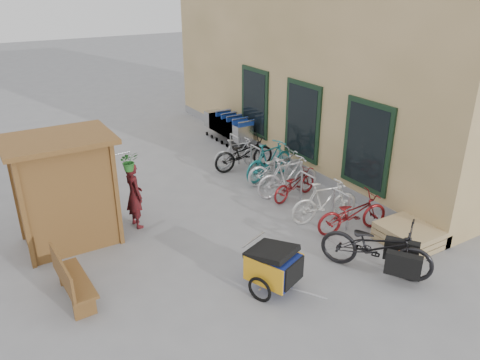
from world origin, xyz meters
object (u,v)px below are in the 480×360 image
bike_1 (325,202)px  bike_2 (294,184)px  cargo_bike (378,247)px  bike_0 (352,213)px  bike_3 (288,177)px  bike_6 (244,153)px  bench (71,279)px  bike_7 (238,153)px  person_kiosk (134,195)px  bike_5 (270,161)px  bike_4 (276,167)px  kiosk (59,177)px  child_trailer (274,265)px  shopping_carts (228,125)px  pallet_stack (408,235)px

bike_1 → bike_2: bike_1 is taller
cargo_bike → bike_0: size_ratio=1.26×
bike_3 → bike_6: 2.17m
cargo_bike → bike_2: size_ratio=1.45×
bench → bike_7: size_ratio=0.94×
person_kiosk → bike_3: (3.98, -0.49, -0.24)m
bench → bike_2: bench is taller
bike_5 → bike_6: bike_5 is taller
bike_1 → bike_4: (0.34, 2.45, -0.04)m
bike_2 → bike_3: 0.27m
bench → person_kiosk: size_ratio=0.91×
kiosk → bike_6: (5.49, 1.65, -1.05)m
kiosk → child_trailer: (2.87, -3.67, -1.04)m
person_kiosk → bike_7: 4.34m
bike_0 → bike_4: (0.12, 3.15, 0.01)m
kiosk → bike_1: 5.89m
bench → cargo_bike: (5.30, -2.16, 0.10)m
kiosk → child_trailer: kiosk is taller
bike_2 → bike_3: (-0.06, 0.22, 0.14)m
bike_2 → bike_6: bike_6 is taller
shopping_carts → cargo_bike: (-1.38, -8.24, -0.09)m
shopping_carts → bike_5: size_ratio=1.35×
pallet_stack → bike_4: (-0.54, 4.19, 0.26)m
bike_0 → bike_2: bike_0 is taller
person_kiosk → bike_3: size_ratio=0.87×
bench → bike_5: (6.15, 2.76, 0.09)m
pallet_stack → bike_4: size_ratio=0.67×
shopping_carts → bike_3: (-0.77, -4.52, -0.11)m
cargo_bike → bike_5: bearing=46.6°
shopping_carts → child_trailer: (-3.41, -7.66, -0.13)m
bike_3 → bike_6: (-0.01, 2.17, -0.04)m
cargo_bike → bike_7: bearing=51.6°
bike_6 → bench: bearing=127.2°
cargo_bike → bike_4: 4.66m
pallet_stack → bike_3: 3.45m
cargo_bike → bike_0: 1.60m
bike_0 → bike_4: bearing=8.9°
bench → bike_4: size_ratio=0.80×
bike_0 → bike_2: 2.08m
pallet_stack → kiosk: bearing=148.3°
child_trailer → bike_2: 3.98m
shopping_carts → bike_4: (-0.54, -3.66, -0.18)m
person_kiosk → bike_7: person_kiosk is taller
kiosk → bike_3: bearing=-5.5°
bike_0 → bench: bearing=94.2°
child_trailer → bike_5: bike_5 is taller
pallet_stack → bike_2: bearing=102.7°
kiosk → bike_6: size_ratio=1.30×
shopping_carts → bike_4: size_ratio=1.38×
bench → bike_7: bearing=31.8°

